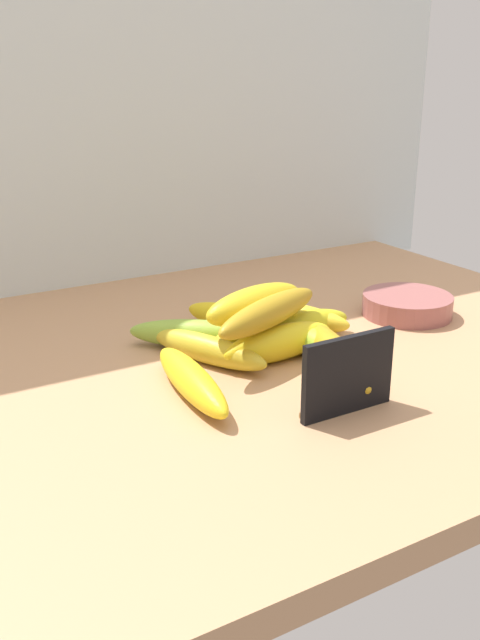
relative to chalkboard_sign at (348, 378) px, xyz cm
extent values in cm
cube|color=tan|center=(-2.71, 18.53, -5.36)|extent=(110.00, 76.00, 3.00)
cube|color=silver|center=(-2.71, 57.53, 28.14)|extent=(130.00, 2.00, 70.00)
cube|color=black|center=(0.00, -0.07, 0.34)|extent=(11.00, 0.80, 8.40)
cube|color=olive|center=(0.00, 0.73, -3.56)|extent=(9.90, 1.20, 0.60)
cylinder|color=#995552|center=(26.24, 19.31, -2.34)|extent=(12.67, 12.67, 3.03)
ellipsoid|color=#89AE38|center=(-5.27, 23.37, -2.00)|extent=(15.99, 13.59, 3.71)
ellipsoid|color=yellow|center=(1.86, 25.41, -2.01)|extent=(10.26, 16.51, 3.69)
ellipsoid|color=#BD901A|center=(5.28, 8.76, -1.86)|extent=(9.77, 20.06, 3.99)
ellipsoid|color=yellow|center=(-12.04, 11.40, -2.05)|extent=(5.30, 18.35, 3.62)
ellipsoid|color=gold|center=(6.90, 19.14, -1.89)|extent=(16.00, 4.66, 3.93)
ellipsoid|color=gold|center=(0.59, 20.10, -1.80)|extent=(16.66, 10.64, 4.12)
ellipsoid|color=gold|center=(-6.28, 18.43, -2.14)|extent=(10.01, 16.89, 3.43)
ellipsoid|color=yellow|center=(1.62, 15.07, -1.70)|extent=(16.03, 5.30, 4.31)
ellipsoid|color=yellow|center=(8.01, 23.57, -1.94)|extent=(13.25, 17.75, 3.84)
ellipsoid|color=#94BB2C|center=(5.82, 12.47, -2.08)|extent=(4.27, 17.16, 3.54)
ellipsoid|color=#B68B1D|center=(0.51, 15.67, 2.25)|extent=(19.05, 10.95, 3.60)
ellipsoid|color=gold|center=(0.27, 19.03, 2.46)|extent=(15.89, 7.70, 4.40)
camera|label=1|loc=(-42.40, -50.85, 29.91)|focal=39.63mm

